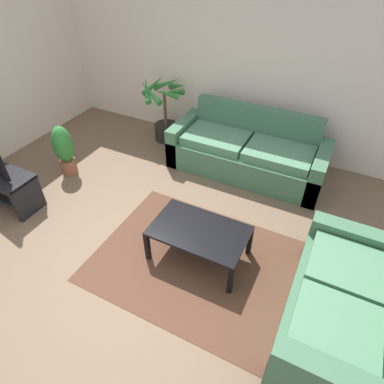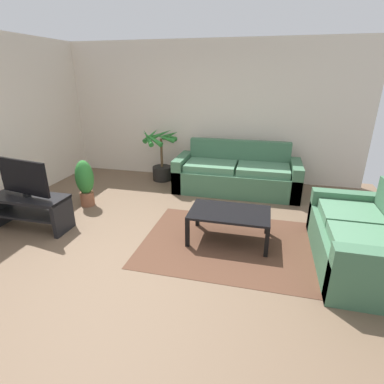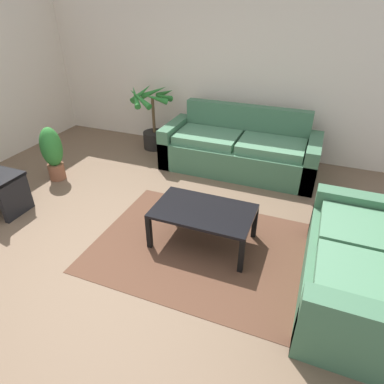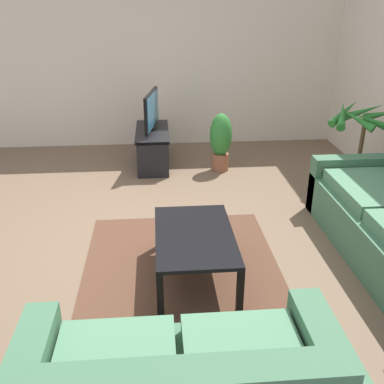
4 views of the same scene
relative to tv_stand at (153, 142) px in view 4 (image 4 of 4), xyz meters
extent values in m
plane|color=brown|center=(2.04, -0.09, -0.32)|extent=(6.60, 6.60, 0.00)
cube|color=beige|center=(-0.96, -0.09, 1.03)|extent=(0.06, 6.00, 2.70)
cube|color=#3F6B4C|center=(1.64, 2.16, -0.01)|extent=(0.18, 0.90, 0.62)
cube|color=#4F7F5D|center=(2.21, 2.11, 0.16)|extent=(0.92, 0.66, 0.12)
cube|color=#4F7F5D|center=(4.24, -0.19, 0.16)|extent=(0.66, 0.61, 0.12)
cube|color=#4F7F5D|center=(4.24, 0.46, 0.16)|extent=(0.66, 0.61, 0.12)
cube|color=black|center=(0.00, 0.00, 0.15)|extent=(1.10, 0.45, 0.04)
cube|color=black|center=(0.00, 0.00, -0.10)|extent=(1.02, 0.39, 0.03)
cube|color=black|center=(-0.52, 0.00, -0.07)|extent=(0.06, 0.41, 0.49)
cube|color=black|center=(0.52, 0.00, -0.07)|extent=(0.06, 0.41, 0.49)
cube|color=black|center=(0.00, 0.00, 0.45)|extent=(0.85, 0.19, 0.48)
cube|color=teal|center=(0.00, 0.02, 0.45)|extent=(0.80, 0.15, 0.43)
cylinder|color=black|center=(0.00, 0.00, 0.19)|extent=(0.10, 0.10, 0.04)
cube|color=black|center=(2.78, 0.34, 0.08)|extent=(1.04, 0.63, 0.03)
cube|color=black|center=(2.29, 0.04, -0.13)|extent=(0.05, 0.05, 0.38)
cube|color=black|center=(3.28, 0.04, -0.13)|extent=(0.05, 0.05, 0.38)
cube|color=black|center=(2.29, 0.63, -0.13)|extent=(0.05, 0.05, 0.38)
cube|color=black|center=(3.28, 0.63, -0.13)|extent=(0.05, 0.05, 0.38)
cube|color=#513323|center=(2.78, 0.24, -0.32)|extent=(2.20, 1.70, 0.01)
cylinder|color=black|center=(1.12, 2.46, -0.18)|extent=(0.39, 0.39, 0.28)
cylinder|color=brown|center=(1.12, 2.46, 0.25)|extent=(0.05, 0.05, 0.58)
cone|color=#29772E|center=(1.34, 2.44, 0.59)|extent=(0.14, 0.45, 0.25)
cone|color=#29772E|center=(1.04, 2.67, 0.59)|extent=(0.46, 0.25, 0.26)
cone|color=#29772E|center=(0.89, 2.52, 0.59)|extent=(0.22, 0.50, 0.27)
cone|color=#29772E|center=(0.90, 2.29, 0.59)|extent=(0.41, 0.50, 0.29)
cone|color=#29772E|center=(1.02, 2.22, 0.59)|extent=(0.52, 0.29, 0.28)
cone|color=#29772E|center=(1.25, 2.31, 0.59)|extent=(0.37, 0.35, 0.24)
cylinder|color=brown|center=(0.32, 0.91, -0.20)|extent=(0.23, 0.23, 0.23)
ellipsoid|color=#2E782F|center=(0.32, 0.91, 0.18)|extent=(0.29, 0.29, 0.57)
camera|label=1|loc=(3.82, -1.88, 2.62)|focal=30.54mm
camera|label=2|loc=(3.15, -3.20, 1.76)|focal=28.09mm
camera|label=3|loc=(3.72, -2.34, 2.01)|focal=31.00mm
camera|label=4|loc=(5.88, 0.06, 1.85)|focal=41.14mm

